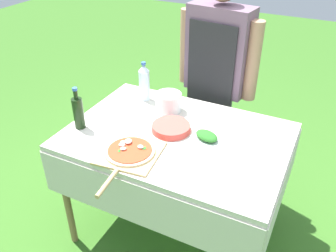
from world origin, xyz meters
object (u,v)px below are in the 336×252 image
at_px(person_cook, 216,71).
at_px(plate_stack, 171,128).
at_px(prep_table, 177,146).
at_px(herb_container, 207,136).
at_px(oil_bottle, 78,112).
at_px(water_bottle, 144,82).
at_px(mixing_tub, 168,102).
at_px(pizza_on_peel, 129,153).

distance_m(person_cook, plate_stack, 0.66).
bearing_deg(prep_table, herb_container, 7.68).
relative_size(oil_bottle, water_bottle, 0.98).
bearing_deg(oil_bottle, water_bottle, 70.87).
bearing_deg(mixing_tub, prep_table, -53.71).
relative_size(person_cook, water_bottle, 5.96).
relative_size(prep_table, plate_stack, 5.53).
height_order(person_cook, water_bottle, person_cook).
height_order(person_cook, herb_container, person_cook).
xyz_separation_m(oil_bottle, herb_container, (0.73, 0.21, -0.08)).
distance_m(oil_bottle, herb_container, 0.77).
height_order(prep_table, water_bottle, water_bottle).
bearing_deg(person_cook, prep_table, 98.25).
height_order(person_cook, oil_bottle, person_cook).
height_order(person_cook, plate_stack, person_cook).
xyz_separation_m(prep_table, mixing_tub, (-0.17, 0.23, 0.15)).
xyz_separation_m(water_bottle, herb_container, (0.56, -0.27, -0.10)).
height_order(prep_table, herb_container, herb_container).
bearing_deg(water_bottle, herb_container, -26.05).
xyz_separation_m(pizza_on_peel, mixing_tub, (-0.02, 0.53, 0.05)).
distance_m(prep_table, plate_stack, 0.12).
height_order(prep_table, mixing_tub, mixing_tub).
height_order(pizza_on_peel, herb_container, pizza_on_peel).
xyz_separation_m(person_cook, pizza_on_peel, (-0.14, -0.96, -0.13)).
bearing_deg(mixing_tub, plate_stack, -59.88).
relative_size(pizza_on_peel, water_bottle, 1.98).
height_order(prep_table, pizza_on_peel, pizza_on_peel).
distance_m(pizza_on_peel, water_bottle, 0.65).
distance_m(prep_table, water_bottle, 0.53).
distance_m(water_bottle, mixing_tub, 0.24).
distance_m(herb_container, mixing_tub, 0.40).
distance_m(prep_table, mixing_tub, 0.32).
xyz_separation_m(prep_table, pizza_on_peel, (-0.14, -0.30, 0.10)).
distance_m(pizza_on_peel, herb_container, 0.45).
bearing_deg(mixing_tub, water_bottle, 162.31).
relative_size(water_bottle, plate_stack, 1.15).
distance_m(person_cook, pizza_on_peel, 0.98).
relative_size(person_cook, herb_container, 8.09).
xyz_separation_m(person_cook, herb_container, (0.18, -0.64, -0.12)).
relative_size(oil_bottle, plate_stack, 1.13).
relative_size(person_cook, pizza_on_peel, 3.01).
xyz_separation_m(mixing_tub, plate_stack, (0.12, -0.21, -0.04)).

